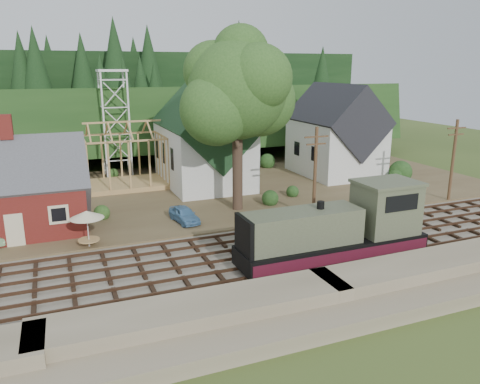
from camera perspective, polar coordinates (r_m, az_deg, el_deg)
name	(u,v)px	position (r m, az deg, el deg)	size (l,w,h in m)	color
ground	(264,255)	(32.89, 2.94, -7.68)	(140.00, 140.00, 0.00)	#384C1E
embankment	(331,312)	(26.21, 11.02, -14.22)	(64.00, 5.00, 1.60)	#7F7259
railroad_bed	(264,254)	(32.86, 2.94, -7.55)	(64.00, 11.00, 0.16)	#726B5B
village_flat	(191,191)	(48.90, -5.96, 0.08)	(64.00, 26.00, 0.30)	brown
hillside	(146,154)	(71.79, -11.34, 4.54)	(70.00, 28.00, 8.00)	#1E3F19
ridge	(129,139)	(87.36, -13.36, 6.25)	(80.00, 20.00, 12.00)	black
depot	(15,195)	(39.73, -25.79, -0.30)	(10.80, 7.41, 9.00)	maroon
church	(204,140)	(50.01, -4.44, 6.34)	(8.40, 15.17, 13.00)	silver
farmhouse	(336,136)	(56.35, 11.58, 6.73)	(8.40, 10.80, 10.60)	silver
timber_frame	(125,159)	(50.83, -13.85, 3.90)	(8.20, 6.20, 6.99)	tan
lattice_tower	(113,91)	(55.96, -15.22, 11.78)	(3.20, 3.20, 12.12)	silver
big_tree	(239,97)	(40.54, -0.14, 11.53)	(10.90, 8.40, 14.70)	#38281E
telegraph_pole_near	(315,172)	(39.17, 9.13, 2.39)	(2.20, 0.28, 8.00)	#4C331E
telegraph_pole_far	(453,159)	(48.55, 24.54, 3.64)	(2.20, 0.28, 8.00)	#4C331E
locomotive	(340,231)	(31.56, 12.09, -4.63)	(12.88, 3.22, 5.13)	black
car_blue	(184,214)	(38.75, -6.81, -2.73)	(1.52, 3.79, 1.29)	#598EBE
car_red	(377,168)	(58.40, 16.36, 2.81)	(2.18, 4.74, 1.32)	red
patio_set	(87,216)	(34.53, -18.18, -2.82)	(2.38, 2.38, 2.65)	silver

